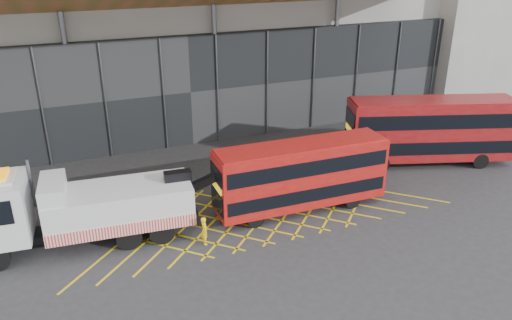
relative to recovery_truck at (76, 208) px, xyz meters
name	(u,v)px	position (x,y,z in m)	size (l,w,h in m)	color
ground_plane	(216,219)	(7.03, -0.31, -2.00)	(120.00, 120.00, 0.00)	#2D2D2F
road_markings	(256,210)	(9.43, -0.31, -2.00)	(21.56, 7.16, 0.01)	yellow
construction_building	(162,10)	(8.95, 18.09, 6.97)	(55.00, 23.97, 18.00)	gray
recovery_truck	(76,208)	(0.00, 0.00, 0.00)	(12.50, 3.92, 4.34)	black
bus_towed	(301,174)	(11.77, -1.06, 0.19)	(9.78, 2.56, 3.95)	#9E0F0C
bus_second	(431,128)	(22.79, 1.39, 0.50)	(11.27, 5.98, 4.50)	maroon
worker	(205,231)	(5.74, -2.43, -1.26)	(0.54, 0.35, 1.48)	yellow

